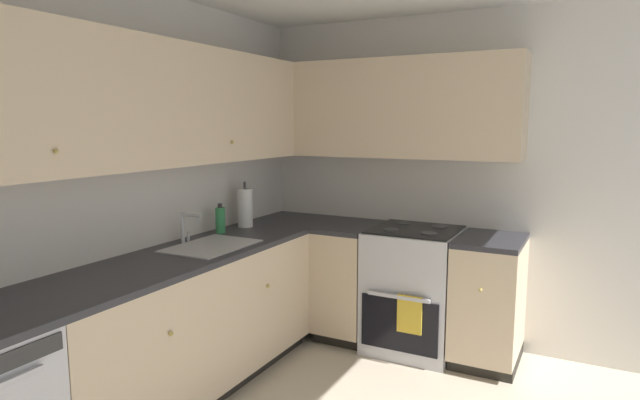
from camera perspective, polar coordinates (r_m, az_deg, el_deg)
The scene contains 13 objects.
wall_back at distance 3.13m, azimuth -24.61°, elevation -0.38°, with size 4.19×0.05×2.44m, color silver.
wall_right at distance 4.07m, azimuth 15.45°, elevation 1.88°, with size 0.05×3.28×2.44m, color silver.
lower_cabinets_back at distance 3.39m, azimuth -14.30°, elevation -13.12°, with size 2.01×0.62×0.85m.
countertop_back at distance 3.25m, azimuth -14.57°, elevation -5.92°, with size 3.21×0.60×0.04m, color #2D2D33.
lower_cabinets_right at distance 3.99m, azimuth 10.41°, elevation -9.71°, with size 0.62×1.45×0.85m.
countertop_right at distance 3.88m, azimuth 10.56°, elevation -3.54°, with size 0.60×1.45×0.03m.
oven_range at distance 4.01m, azimuth 10.04°, elevation -9.30°, with size 0.68×0.62×1.04m.
upper_cabinets_back at distance 3.14m, azimuth -19.06°, elevation 9.73°, with size 2.89×0.34×0.72m.
upper_cabinets_right at distance 4.04m, azimuth 6.82°, elevation 9.67°, with size 0.32×2.00×0.72m.
sink at distance 3.41m, azimuth -11.52°, elevation -5.55°, with size 0.56×0.40×0.10m.
faucet at distance 3.52m, azimuth -14.16°, elevation -2.60°, with size 0.07×0.16×0.20m.
soap_bottle at distance 3.79m, azimuth -10.62°, elevation -2.11°, with size 0.07×0.07×0.21m.
paper_towel_roll at distance 3.98m, azimuth -8.02°, elevation -0.81°, with size 0.11×0.11×0.35m.
Camera 1 is at (-1.89, -0.84, 1.65)m, focal length 29.90 mm.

